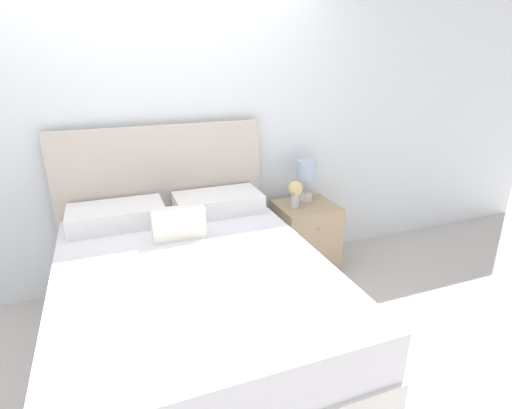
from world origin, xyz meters
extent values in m
plane|color=#BCB7B2|center=(0.00, 0.00, 0.00)|extent=(12.00, 12.00, 0.00)
cube|color=white|center=(0.00, 0.07, 1.30)|extent=(8.00, 0.06, 2.60)
cube|color=white|center=(0.00, -0.98, 0.19)|extent=(1.54, 1.97, 0.37)
cube|color=white|center=(0.00, -0.98, 0.51)|extent=(1.51, 1.93, 0.27)
cube|color=beige|center=(0.00, -0.03, 0.64)|extent=(1.58, 0.05, 1.29)
cube|color=white|center=(-0.37, -0.25, 0.72)|extent=(0.65, 0.36, 0.14)
cube|color=white|center=(0.37, -0.25, 0.72)|extent=(0.65, 0.36, 0.14)
cube|color=white|center=(0.00, -0.62, 0.75)|extent=(0.34, 0.12, 0.20)
cube|color=tan|center=(1.14, -0.24, 0.30)|extent=(0.49, 0.45, 0.59)
sphere|color=#B2AD93|center=(1.14, -0.48, 0.46)|extent=(0.02, 0.02, 0.02)
cylinder|color=white|center=(1.19, -0.13, 0.62)|extent=(0.11, 0.11, 0.06)
cylinder|color=#B7B29E|center=(1.19, -0.13, 0.72)|extent=(0.02, 0.02, 0.14)
cylinder|color=#A8BCDB|center=(1.19, -0.13, 0.86)|extent=(0.17, 0.17, 0.16)
cylinder|color=silver|center=(1.02, -0.26, 0.65)|extent=(0.06, 0.06, 0.12)
sphere|color=#E5D17F|center=(1.02, -0.26, 0.76)|extent=(0.12, 0.12, 0.12)
sphere|color=#609356|center=(1.05, -0.26, 0.73)|extent=(0.05, 0.05, 0.05)
camera|label=1|loc=(-0.38, -3.03, 1.78)|focal=28.00mm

